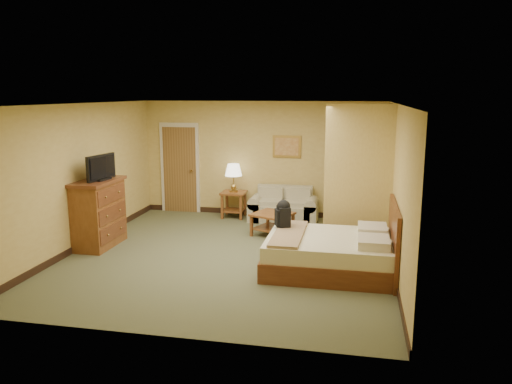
% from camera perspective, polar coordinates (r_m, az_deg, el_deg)
% --- Properties ---
extents(floor, '(6.00, 6.00, 0.00)m').
position_cam_1_polar(floor, '(8.77, -3.04, -7.24)').
color(floor, '#525638').
rests_on(floor, ground).
extents(ceiling, '(6.00, 6.00, 0.00)m').
position_cam_1_polar(ceiling, '(8.31, -3.23, 10.01)').
color(ceiling, white).
rests_on(ceiling, back_wall).
extents(back_wall, '(5.50, 0.02, 2.60)m').
position_cam_1_polar(back_wall, '(11.34, 0.67, 3.78)').
color(back_wall, tan).
rests_on(back_wall, floor).
extents(left_wall, '(0.02, 6.00, 2.60)m').
position_cam_1_polar(left_wall, '(9.51, -19.41, 1.67)').
color(left_wall, tan).
rests_on(left_wall, floor).
extents(right_wall, '(0.02, 6.00, 2.60)m').
position_cam_1_polar(right_wall, '(8.21, 15.80, 0.44)').
color(right_wall, tan).
rests_on(right_wall, floor).
extents(partition, '(1.20, 0.15, 2.60)m').
position_cam_1_polar(partition, '(9.09, 11.61, 1.67)').
color(partition, tan).
rests_on(partition, floor).
extents(door, '(0.94, 0.16, 2.10)m').
position_cam_1_polar(door, '(11.86, -8.67, 2.68)').
color(door, beige).
rests_on(door, floor).
extents(baseboard, '(5.50, 0.02, 0.12)m').
position_cam_1_polar(baseboard, '(11.56, 0.64, -2.33)').
color(baseboard, black).
rests_on(baseboard, floor).
extents(loveseat, '(1.50, 0.70, 0.76)m').
position_cam_1_polar(loveseat, '(11.02, 3.16, -2.04)').
color(loveseat, tan).
rests_on(loveseat, floor).
extents(side_table, '(0.54, 0.54, 0.59)m').
position_cam_1_polar(side_table, '(11.28, -2.56, -0.97)').
color(side_table, brown).
rests_on(side_table, floor).
extents(table_lamp, '(0.38, 0.38, 0.63)m').
position_cam_1_polar(table_lamp, '(11.15, -2.59, 2.45)').
color(table_lamp, olive).
rests_on(table_lamp, side_table).
extents(coffee_table, '(0.91, 0.91, 0.45)m').
position_cam_1_polar(coffee_table, '(9.88, 1.89, -3.15)').
color(coffee_table, brown).
rests_on(coffee_table, floor).
extents(wall_picture, '(0.63, 0.04, 0.49)m').
position_cam_1_polar(wall_picture, '(11.18, 3.54, 5.20)').
color(wall_picture, '#B78E3F').
rests_on(wall_picture, back_wall).
extents(dresser, '(0.61, 1.16, 1.24)m').
position_cam_1_polar(dresser, '(9.55, -17.52, -2.30)').
color(dresser, brown).
rests_on(dresser, floor).
extents(tv, '(0.24, 0.76, 0.46)m').
position_cam_1_polar(tv, '(9.35, -17.29, 2.62)').
color(tv, black).
rests_on(tv, dresser).
extents(bed, '(2.03, 1.72, 1.12)m').
position_cam_1_polar(bed, '(8.04, 8.94, -6.82)').
color(bed, '#522613').
rests_on(bed, floor).
extents(backpack, '(0.28, 0.33, 0.49)m').
position_cam_1_polar(backpack, '(8.33, 3.17, -2.48)').
color(backpack, black).
rests_on(backpack, bed).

